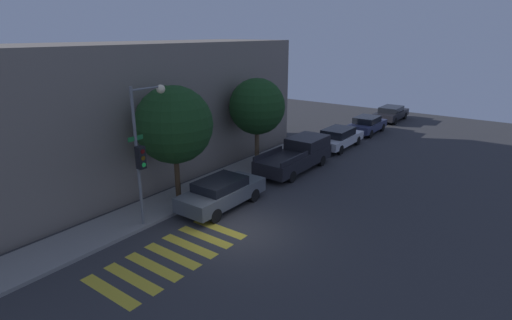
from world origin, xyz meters
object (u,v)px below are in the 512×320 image
object	(u,v)px
traffic_light_pole	(144,141)
sedan_far_end	(367,124)
sedan_near_corner	(222,192)
sedan_middle	(338,138)
pickup_truck	(297,155)
tree_near_corner	(174,125)
sedan_tail_of_row	(391,113)
tree_midblock	(257,107)

from	to	relation	value
traffic_light_pole	sedan_far_end	xyz separation A→B (m)	(20.65, -1.27, -2.91)
sedan_near_corner	sedan_middle	distance (m)	12.33
sedan_middle	sedan_near_corner	bearing A→B (deg)	180.00
sedan_near_corner	pickup_truck	xyz separation A→B (m)	(6.75, -0.00, 0.12)
sedan_near_corner	sedan_middle	size ratio (longest dim) A/B	0.96
sedan_near_corner	tree_near_corner	world-z (taller)	tree_near_corner
pickup_truck	sedan_middle	bearing A→B (deg)	0.00
traffic_light_pole	sedan_far_end	distance (m)	20.89
sedan_tail_of_row	tree_midblock	size ratio (longest dim) A/B	0.88
pickup_truck	tree_midblock	bearing A→B (deg)	118.51
sedan_far_end	tree_midblock	size ratio (longest dim) A/B	0.80
sedan_near_corner	tree_midblock	bearing A→B (deg)	20.51
traffic_light_pole	sedan_near_corner	world-z (taller)	traffic_light_pole
pickup_truck	sedan_far_end	bearing A→B (deg)	0.00
sedan_tail_of_row	tree_near_corner	xyz separation A→B (m)	(-24.10, 2.10, 3.03)
tree_midblock	sedan_near_corner	bearing A→B (deg)	-159.49
pickup_truck	sedan_middle	size ratio (longest dim) A/B	1.21
pickup_truck	tree_near_corner	size ratio (longest dim) A/B	1.01
traffic_light_pole	sedan_far_end	world-z (taller)	traffic_light_pole
pickup_truck	tree_midblock	distance (m)	3.67
pickup_truck	sedan_near_corner	bearing A→B (deg)	180.00
traffic_light_pole	sedan_tail_of_row	bearing A→B (deg)	-2.75
sedan_near_corner	sedan_far_end	distance (m)	17.58
traffic_light_pole	tree_near_corner	world-z (taller)	traffic_light_pole
tree_midblock	tree_near_corner	bearing A→B (deg)	-180.00
sedan_tail_of_row	sedan_near_corner	bearing A→B (deg)	180.00
sedan_far_end	tree_midblock	world-z (taller)	tree_midblock
traffic_light_pole	tree_near_corner	bearing A→B (deg)	19.42
sedan_far_end	sedan_tail_of_row	size ratio (longest dim) A/B	0.91
sedan_near_corner	sedan_middle	world-z (taller)	sedan_middle
sedan_far_end	sedan_tail_of_row	bearing A→B (deg)	-0.00
traffic_light_pole	sedan_middle	distance (m)	15.72
sedan_middle	tree_midblock	size ratio (longest dim) A/B	0.88
traffic_light_pole	sedan_tail_of_row	size ratio (longest dim) A/B	1.25
sedan_far_end	tree_midblock	bearing A→B (deg)	170.05
tree_near_corner	tree_midblock	xyz separation A→B (m)	(6.33, 0.00, -0.09)
sedan_far_end	sedan_near_corner	bearing A→B (deg)	-180.00
traffic_light_pole	sedan_middle	world-z (taller)	traffic_light_pole
pickup_truck	tree_near_corner	xyz separation A→B (m)	(-7.47, 2.10, 2.87)
traffic_light_pole	tree_midblock	size ratio (longest dim) A/B	1.10
sedan_near_corner	sedan_far_end	world-z (taller)	sedan_near_corner
traffic_light_pole	sedan_tail_of_row	xyz separation A→B (m)	(26.46, -1.27, -2.92)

